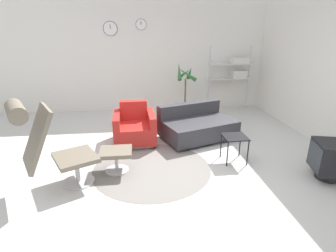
{
  "coord_description": "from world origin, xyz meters",
  "views": [
    {
      "loc": [
        -0.46,
        -3.82,
        2.02
      ],
      "look_at": [
        0.02,
        0.22,
        0.55
      ],
      "focal_mm": 28.0,
      "sensor_mm": 36.0,
      "label": 1
    }
  ],
  "objects_px": {
    "armchair_red": "(135,128)",
    "potted_plant": "(185,92)",
    "side_table": "(235,139)",
    "ottoman": "(116,156)",
    "lounge_chair": "(45,139)",
    "crt_television": "(331,159)",
    "shelf_unit": "(236,69)",
    "couch_low": "(197,126)"
  },
  "relations": [
    {
      "from": "ottoman",
      "to": "couch_low",
      "type": "distance_m",
      "value": 1.91
    },
    {
      "from": "couch_low",
      "to": "lounge_chair",
      "type": "bearing_deg",
      "value": 15.07
    },
    {
      "from": "lounge_chair",
      "to": "couch_low",
      "type": "bearing_deg",
      "value": 97.08
    },
    {
      "from": "lounge_chair",
      "to": "armchair_red",
      "type": "xyz_separation_m",
      "value": [
        1.09,
        1.55,
        -0.47
      ]
    },
    {
      "from": "lounge_chair",
      "to": "ottoman",
      "type": "bearing_deg",
      "value": 90.0
    },
    {
      "from": "couch_low",
      "to": "potted_plant",
      "type": "relative_size",
      "value": 1.21
    },
    {
      "from": "lounge_chair",
      "to": "armchair_red",
      "type": "relative_size",
      "value": 1.51
    },
    {
      "from": "armchair_red",
      "to": "shelf_unit",
      "type": "bearing_deg",
      "value": -145.97
    },
    {
      "from": "ottoman",
      "to": "armchair_red",
      "type": "bearing_deg",
      "value": 76.22
    },
    {
      "from": "ottoman",
      "to": "side_table",
      "type": "distance_m",
      "value": 1.9
    },
    {
      "from": "potted_plant",
      "to": "lounge_chair",
      "type": "bearing_deg",
      "value": -126.74
    },
    {
      "from": "shelf_unit",
      "to": "lounge_chair",
      "type": "bearing_deg",
      "value": -137.16
    },
    {
      "from": "potted_plant",
      "to": "shelf_unit",
      "type": "relative_size",
      "value": 0.79
    },
    {
      "from": "potted_plant",
      "to": "armchair_red",
      "type": "bearing_deg",
      "value": -128.15
    },
    {
      "from": "side_table",
      "to": "couch_low",
      "type": "bearing_deg",
      "value": 109.87
    },
    {
      "from": "couch_low",
      "to": "side_table",
      "type": "distance_m",
      "value": 1.14
    },
    {
      "from": "shelf_unit",
      "to": "crt_television",
      "type": "bearing_deg",
      "value": -88.21
    },
    {
      "from": "side_table",
      "to": "potted_plant",
      "type": "height_order",
      "value": "potted_plant"
    },
    {
      "from": "ottoman",
      "to": "potted_plant",
      "type": "bearing_deg",
      "value": 60.62
    },
    {
      "from": "couch_low",
      "to": "crt_television",
      "type": "bearing_deg",
      "value": 112.19
    },
    {
      "from": "lounge_chair",
      "to": "armchair_red",
      "type": "bearing_deg",
      "value": 117.26
    },
    {
      "from": "armchair_red",
      "to": "potted_plant",
      "type": "bearing_deg",
      "value": -130.17
    },
    {
      "from": "armchair_red",
      "to": "side_table",
      "type": "relative_size",
      "value": 1.89
    },
    {
      "from": "couch_low",
      "to": "crt_television",
      "type": "height_order",
      "value": "couch_low"
    },
    {
      "from": "armchair_red",
      "to": "ottoman",
      "type": "bearing_deg",
      "value": 74.2
    },
    {
      "from": "lounge_chair",
      "to": "crt_television",
      "type": "relative_size",
      "value": 2.11
    },
    {
      "from": "lounge_chair",
      "to": "side_table",
      "type": "distance_m",
      "value": 2.79
    },
    {
      "from": "ottoman",
      "to": "shelf_unit",
      "type": "distance_m",
      "value": 4.34
    },
    {
      "from": "lounge_chair",
      "to": "couch_low",
      "type": "height_order",
      "value": "lounge_chair"
    },
    {
      "from": "side_table",
      "to": "crt_television",
      "type": "relative_size",
      "value": 0.74
    },
    {
      "from": "crt_television",
      "to": "shelf_unit",
      "type": "height_order",
      "value": "shelf_unit"
    },
    {
      "from": "side_table",
      "to": "shelf_unit",
      "type": "bearing_deg",
      "value": 70.29
    },
    {
      "from": "potted_plant",
      "to": "crt_television",
      "type": "bearing_deg",
      "value": -65.09
    },
    {
      "from": "crt_television",
      "to": "shelf_unit",
      "type": "relative_size",
      "value": 0.35
    },
    {
      "from": "couch_low",
      "to": "side_table",
      "type": "height_order",
      "value": "couch_low"
    },
    {
      "from": "side_table",
      "to": "lounge_chair",
      "type": "bearing_deg",
      "value": -168.81
    },
    {
      "from": "side_table",
      "to": "ottoman",
      "type": "bearing_deg",
      "value": -176.66
    },
    {
      "from": "couch_low",
      "to": "shelf_unit",
      "type": "distance_m",
      "value": 2.53
    },
    {
      "from": "armchair_red",
      "to": "lounge_chair",
      "type": "bearing_deg",
      "value": 52.75
    },
    {
      "from": "armchair_red",
      "to": "side_table",
      "type": "distance_m",
      "value": 1.91
    },
    {
      "from": "ottoman",
      "to": "shelf_unit",
      "type": "bearing_deg",
      "value": 46.12
    },
    {
      "from": "lounge_chair",
      "to": "ottoman",
      "type": "relative_size",
      "value": 2.63
    }
  ]
}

